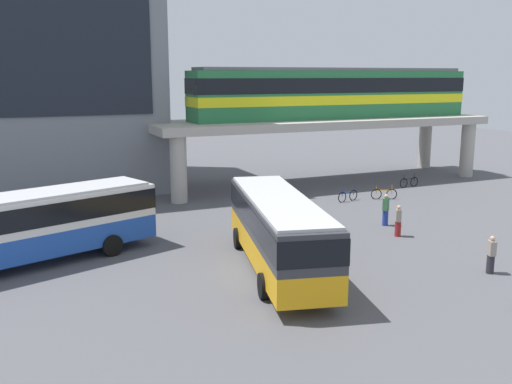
# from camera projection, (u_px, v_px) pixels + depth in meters

# --- Properties ---
(ground_plane) EXTENTS (120.00, 120.00, 0.00)m
(ground_plane) POSITION_uv_depth(u_px,v_px,m) (192.00, 221.00, 33.41)
(ground_plane) COLOR #515156
(elevated_platform) EXTENTS (27.12, 6.83, 5.00)m
(elevated_platform) POSITION_uv_depth(u_px,v_px,m) (322.00, 128.00, 44.56)
(elevated_platform) COLOR #ADA89E
(elevated_platform) RESTS_ON ground_plane
(train) EXTENTS (23.09, 2.96, 3.84)m
(train) POSITION_uv_depth(u_px,v_px,m) (334.00, 93.00, 44.42)
(train) COLOR #26723F
(train) RESTS_ON elevated_platform
(bus_main) EXTENTS (5.08, 11.33, 3.22)m
(bus_main) POSITION_uv_depth(u_px,v_px,m) (278.00, 225.00, 24.55)
(bus_main) COLOR orange
(bus_main) RESTS_ON ground_plane
(bus_secondary) EXTENTS (11.27, 5.97, 3.22)m
(bus_secondary) POSITION_uv_depth(u_px,v_px,m) (34.00, 221.00, 25.35)
(bus_secondary) COLOR #1E4CB2
(bus_secondary) RESTS_ON ground_plane
(bicycle_blue) EXTENTS (1.76, 0.46, 1.04)m
(bicycle_blue) POSITION_uv_depth(u_px,v_px,m) (348.00, 196.00, 38.46)
(bicycle_blue) COLOR black
(bicycle_blue) RESTS_ON ground_plane
(bicycle_black) EXTENTS (1.79, 0.22, 1.04)m
(bicycle_black) POSITION_uv_depth(u_px,v_px,m) (409.00, 182.00, 43.40)
(bicycle_black) COLOR black
(bicycle_black) RESTS_ON ground_plane
(bicycle_orange) EXTENTS (1.66, 0.78, 1.04)m
(bicycle_orange) POSITION_uv_depth(u_px,v_px,m) (384.00, 194.00, 39.11)
(bicycle_orange) COLOR black
(bicycle_orange) RESTS_ON ground_plane
(pedestrian_walking_across) EXTENTS (0.43, 0.48, 1.66)m
(pedestrian_walking_across) POSITION_uv_depth(u_px,v_px,m) (398.00, 222.00, 30.00)
(pedestrian_walking_across) COLOR maroon
(pedestrian_walking_across) RESTS_ON ground_plane
(pedestrian_by_bike_rack) EXTENTS (0.39, 0.47, 1.65)m
(pedestrian_by_bike_rack) POSITION_uv_depth(u_px,v_px,m) (491.00, 256.00, 24.37)
(pedestrian_by_bike_rack) COLOR #26262D
(pedestrian_by_bike_rack) RESTS_ON ground_plane
(pedestrian_at_kerb) EXTENTS (0.48, 0.44, 1.79)m
(pedestrian_at_kerb) POSITION_uv_depth(u_px,v_px,m) (386.00, 211.00, 32.15)
(pedestrian_at_kerb) COLOR navy
(pedestrian_at_kerb) RESTS_ON ground_plane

